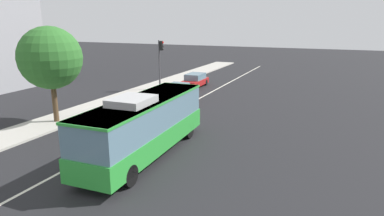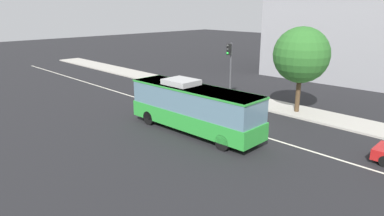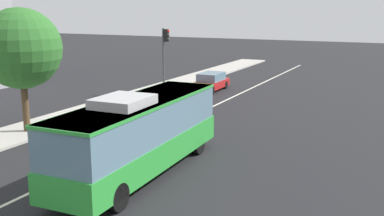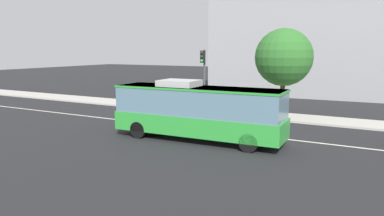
{
  "view_description": "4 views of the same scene",
  "coord_description": "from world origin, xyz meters",
  "px_view_note": "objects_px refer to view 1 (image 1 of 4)",
  "views": [
    {
      "loc": [
        -16.43,
        -11.73,
        7.03
      ],
      "look_at": [
        1.11,
        -4.05,
        2.09
      ],
      "focal_mm": 31.37,
      "sensor_mm": 36.0,
      "label": 1
    },
    {
      "loc": [
        14.03,
        -18.21,
        8.14
      ],
      "look_at": [
        -0.57,
        -4.03,
        2.24
      ],
      "focal_mm": 32.61,
      "sensor_mm": 36.0,
      "label": 2
    },
    {
      "loc": [
        -17.02,
        -12.41,
        6.72
      ],
      "look_at": [
        0.64,
        -3.75,
        2.41
      ],
      "focal_mm": 42.8,
      "sensor_mm": 36.0,
      "label": 3
    },
    {
      "loc": [
        7.52,
        -20.79,
        5.23
      ],
      "look_at": [
        -1.43,
        -4.1,
        2.14
      ],
      "focal_mm": 33.78,
      "sensor_mm": 36.0,
      "label": 4
    }
  ],
  "objects_px": {
    "traffic_light_mid_block": "(161,56)",
    "street_tree_kerbside_left": "(50,58)",
    "transit_bus": "(145,123)",
    "sedan_red_ahead": "(195,80)",
    "sedan_red": "(176,92)"
  },
  "relations": [
    {
      "from": "transit_bus",
      "to": "sedan_red",
      "type": "height_order",
      "value": "transit_bus"
    },
    {
      "from": "transit_bus",
      "to": "street_tree_kerbside_left",
      "type": "relative_size",
      "value": 1.49
    },
    {
      "from": "traffic_light_mid_block",
      "to": "street_tree_kerbside_left",
      "type": "bearing_deg",
      "value": -100.26
    },
    {
      "from": "traffic_light_mid_block",
      "to": "street_tree_kerbside_left",
      "type": "distance_m",
      "value": 13.48
    },
    {
      "from": "transit_bus",
      "to": "traffic_light_mid_block",
      "type": "bearing_deg",
      "value": 24.16
    },
    {
      "from": "transit_bus",
      "to": "sedan_red_ahead",
      "type": "distance_m",
      "value": 19.92
    },
    {
      "from": "transit_bus",
      "to": "street_tree_kerbside_left",
      "type": "distance_m",
      "value": 9.75
    },
    {
      "from": "street_tree_kerbside_left",
      "to": "transit_bus",
      "type": "bearing_deg",
      "value": -106.14
    },
    {
      "from": "transit_bus",
      "to": "sedan_red_ahead",
      "type": "relative_size",
      "value": 2.22
    },
    {
      "from": "traffic_light_mid_block",
      "to": "street_tree_kerbside_left",
      "type": "height_order",
      "value": "street_tree_kerbside_left"
    },
    {
      "from": "transit_bus",
      "to": "sedan_red",
      "type": "distance_m",
      "value": 13.24
    },
    {
      "from": "transit_bus",
      "to": "street_tree_kerbside_left",
      "type": "bearing_deg",
      "value": 71.97
    },
    {
      "from": "sedan_red",
      "to": "street_tree_kerbside_left",
      "type": "relative_size",
      "value": 0.67
    },
    {
      "from": "sedan_red",
      "to": "sedan_red_ahead",
      "type": "xyz_separation_m",
      "value": [
        6.69,
        1.0,
        0.0
      ]
    },
    {
      "from": "sedan_red_ahead",
      "to": "traffic_light_mid_block",
      "type": "height_order",
      "value": "traffic_light_mid_block"
    }
  ]
}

